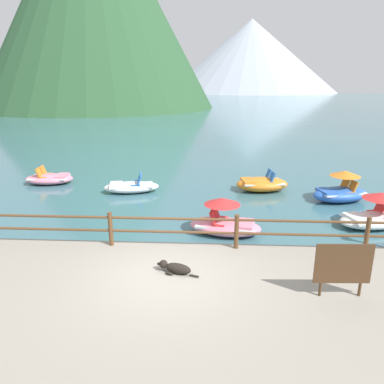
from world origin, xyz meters
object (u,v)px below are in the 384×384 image
sign_board (343,265)px  pedal_boat_3 (131,187)px  pedal_boat_5 (262,184)px  dog_resting (175,268)px  pedal_boat_1 (225,222)px  pedal_boat_2 (376,216)px  pedal_boat_0 (50,178)px  pedal_boat_4 (341,191)px

sign_board → pedal_boat_3: (-6.25, 8.41, -0.88)m
pedal_boat_5 → sign_board: bearing=-86.9°
dog_resting → pedal_boat_1: bearing=68.9°
pedal_boat_3 → pedal_boat_5: size_ratio=1.04×
dog_resting → pedal_boat_2: bearing=33.4°
dog_resting → pedal_boat_5: pedal_boat_5 is taller
dog_resting → pedal_boat_0: pedal_boat_0 is taller
sign_board → pedal_boat_3: size_ratio=0.46×
pedal_boat_3 → pedal_boat_4: 8.81m
dog_resting → pedal_boat_1: (1.27, 3.29, -0.13)m
sign_board → pedal_boat_0: bearing=137.4°
pedal_boat_5 → pedal_boat_1: bearing=-110.1°
sign_board → pedal_boat_2: size_ratio=0.42×
dog_resting → pedal_boat_5: 8.72m
pedal_boat_4 → pedal_boat_1: bearing=-143.4°
pedal_boat_0 → pedal_boat_4: pedal_boat_4 is taller
pedal_boat_0 → pedal_boat_2: bearing=-19.2°
pedal_boat_2 → pedal_boat_3: (-9.06, 3.45, -0.13)m
sign_board → pedal_boat_4: size_ratio=0.46×
pedal_boat_3 → pedal_boat_1: bearing=-47.5°
sign_board → dog_resting: sign_board is taller
pedal_boat_1 → pedal_boat_2: (5.07, 0.90, -0.01)m
pedal_boat_2 → dog_resting: bearing=-146.6°
pedal_boat_2 → pedal_boat_4: size_ratio=1.09×
pedal_boat_1 → pedal_boat_2: pedal_boat_1 is taller
sign_board → pedal_boat_0: (-10.43, 9.57, -0.88)m
sign_board → pedal_boat_4: (2.52, 7.62, -0.70)m
pedal_boat_3 → pedal_boat_5: bearing=5.2°
pedal_boat_0 → sign_board: bearing=-42.6°
pedal_boat_2 → pedal_boat_4: bearing=96.2°
dog_resting → pedal_boat_3: pedal_boat_3 is taller
pedal_boat_4 → pedal_boat_2: bearing=-83.8°
pedal_boat_0 → pedal_boat_1: 9.85m
pedal_boat_3 → pedal_boat_2: bearing=-20.9°
sign_board → pedal_boat_5: 8.99m
pedal_boat_1 → pedal_boat_0: bearing=146.0°
pedal_boat_2 → pedal_boat_3: 9.69m
pedal_boat_0 → pedal_boat_5: (9.95, -0.64, 0.07)m
dog_resting → pedal_boat_2: size_ratio=0.36×
pedal_boat_4 → pedal_boat_3: bearing=174.8°
pedal_boat_4 → pedal_boat_5: bearing=156.3°
sign_board → pedal_boat_1: bearing=119.1°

